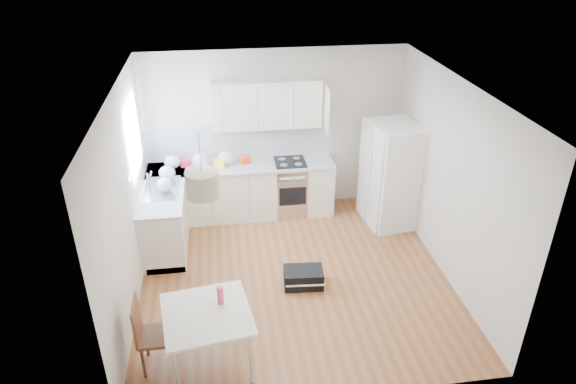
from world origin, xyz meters
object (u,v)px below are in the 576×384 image
object	(u,v)px
refrigerator	(392,175)
gym_bag	(303,277)
dining_table	(207,319)
dining_chair	(157,334)

from	to	relation	value
refrigerator	gym_bag	world-z (taller)	refrigerator
refrigerator	dining_table	xyz separation A→B (m)	(-2.92, -2.70, -0.19)
dining_table	gym_bag	bearing A→B (deg)	36.18
refrigerator	dining_table	world-z (taller)	refrigerator
refrigerator	dining_table	bearing A→B (deg)	-144.71
dining_table	gym_bag	xyz separation A→B (m)	(1.26, 1.24, -0.53)
dining_table	gym_bag	distance (m)	1.84
dining_chair	gym_bag	bearing A→B (deg)	32.82
gym_bag	refrigerator	bearing A→B (deg)	46.01
refrigerator	dining_table	distance (m)	3.98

